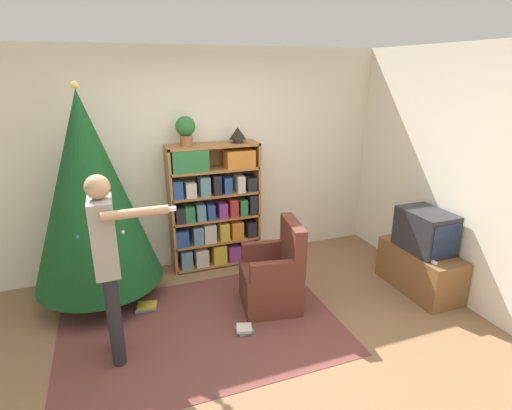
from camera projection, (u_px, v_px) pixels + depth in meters
ground_plane at (248, 356)px, 3.44m from camera, size 14.00×14.00×0.00m
wall_back at (192, 161)px, 4.80m from camera, size 8.00×0.10×2.60m
wall_right at (487, 184)px, 3.82m from camera, size 0.10×8.00×2.60m
area_rug at (202, 328)px, 3.81m from camera, size 2.59×1.78×0.01m
bookshelf at (215, 208)px, 4.83m from camera, size 1.09×0.30×1.53m
tv_stand at (419, 269)px, 4.41m from camera, size 0.44×0.94×0.49m
television at (425, 231)px, 4.26m from camera, size 0.40×0.57×0.44m
game_remote at (432, 261)px, 4.04m from camera, size 0.04×0.12×0.02m
christmas_tree at (90, 192)px, 3.95m from camera, size 1.28×1.28×2.25m
armchair at (274, 277)px, 4.09m from camera, size 0.65×0.64×0.92m
standing_person at (108, 256)px, 3.13m from camera, size 0.63×0.47×1.61m
potted_plant at (186, 129)px, 4.43m from camera, size 0.22×0.22×0.33m
table_lamp at (238, 134)px, 4.66m from camera, size 0.20×0.20×0.18m
book_pile_near_tree at (147, 307)px, 4.10m from camera, size 0.23×0.18×0.05m
book_pile_by_chair at (244, 329)px, 3.75m from camera, size 0.17×0.17×0.06m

